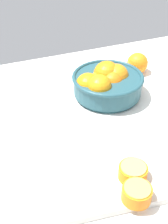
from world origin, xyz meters
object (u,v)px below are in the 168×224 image
cutting_board (117,175)px  orange_half_0 (137,193)px  fruit_bowl (106,83)px  orange_half_1 (133,172)px  loose_orange_0 (137,63)px

cutting_board → orange_half_0: 8.79cm
fruit_bowl → cutting_board: bearing=-110.6°
orange_half_0 → fruit_bowl: bearing=73.8°
fruit_bowl → orange_half_1: size_ratio=3.45×
orange_half_1 → cutting_board: bearing=134.8°
orange_half_0 → loose_orange_0: size_ratio=0.85×
cutting_board → loose_orange_0: bearing=55.5°
fruit_bowl → orange_half_1: 37.19cm
orange_half_0 → orange_half_1: bearing=68.8°
fruit_bowl → loose_orange_0: bearing=30.3°
cutting_board → loose_orange_0: loose_orange_0 is taller
fruit_bowl → cutting_board: (-12.46, -33.19, -4.10)cm
cutting_board → orange_half_1: 4.57cm
cutting_board → orange_half_1: (2.63, -2.65, 2.64)cm
orange_half_0 → loose_orange_0: loose_orange_0 is taller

